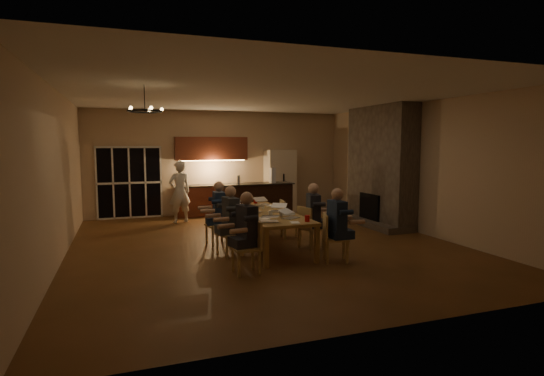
{
  "coord_description": "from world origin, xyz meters",
  "views": [
    {
      "loc": [
        -2.87,
        -8.61,
        2.18
      ],
      "look_at": [
        0.27,
        0.3,
        1.2
      ],
      "focal_mm": 28.0,
      "sensor_mm": 36.0,
      "label": 1
    }
  ],
  "objects_px": {
    "person_left_near": "(247,232)",
    "chair_left_near": "(246,248)",
    "redcup_near": "(307,218)",
    "chair_right_near": "(336,238)",
    "redcup_far": "(255,201)",
    "mug_mid": "(263,206)",
    "plate_left": "(263,219)",
    "mug_back": "(239,205)",
    "can_silver": "(281,214)",
    "bar_island": "(257,202)",
    "person_left_mid": "(231,221)",
    "chair_right_mid": "(311,227)",
    "laptop_b": "(291,213)",
    "laptop_f": "(262,200)",
    "bar_bottle": "(239,180)",
    "plate_near": "(289,214)",
    "person_right_mid": "(313,216)",
    "laptop_a": "(269,216)",
    "redcup_mid": "(243,208)",
    "can_cola": "(241,201)",
    "laptop_c": "(253,207)",
    "chair_left_far": "(217,224)",
    "standing_person": "(180,192)",
    "chair_left_mid": "(230,233)",
    "chandelier": "(145,111)",
    "person_left_far": "(219,213)",
    "bar_blender": "(273,175)",
    "dining_table": "(265,229)",
    "refrigerator": "(280,181)",
    "person_right_near": "(337,225)",
    "chair_right_far": "(291,219)",
    "mug_front": "(271,213)",
    "plate_far": "(271,206)",
    "laptop_d": "(278,207)",
    "laptop_e": "(244,200)"
  },
  "relations": [
    {
      "from": "person_left_near",
      "to": "chair_left_near",
      "type": "bearing_deg",
      "value": -37.87
    },
    {
      "from": "redcup_near",
      "to": "chair_right_near",
      "type": "bearing_deg",
      "value": -22.65
    },
    {
      "from": "redcup_far",
      "to": "mug_mid",
      "type": "bearing_deg",
      "value": -95.91
    },
    {
      "from": "plate_left",
      "to": "mug_back",
      "type": "bearing_deg",
      "value": 91.29
    },
    {
      "from": "redcup_far",
      "to": "can_silver",
      "type": "distance_m",
      "value": 2.02
    },
    {
      "from": "bar_island",
      "to": "person_left_mid",
      "type": "bearing_deg",
      "value": -116.21
    },
    {
      "from": "chair_right_mid",
      "to": "laptop_b",
      "type": "xyz_separation_m",
      "value": [
        -0.65,
        -0.45,
        0.42
      ]
    },
    {
      "from": "laptop_f",
      "to": "bar_bottle",
      "type": "distance_m",
      "value": 1.89
    },
    {
      "from": "plate_near",
      "to": "can_silver",
      "type": "bearing_deg",
      "value": -140.93
    },
    {
      "from": "person_right_mid",
      "to": "person_left_near",
      "type": "bearing_deg",
      "value": 133.61
    },
    {
      "from": "laptop_a",
      "to": "mug_back",
      "type": "bearing_deg",
      "value": -77.75
    },
    {
      "from": "mug_mid",
      "to": "redcup_mid",
      "type": "distance_m",
      "value": 0.51
    },
    {
      "from": "can_cola",
      "to": "laptop_c",
      "type": "bearing_deg",
      "value": -94.21
    },
    {
      "from": "redcup_mid",
      "to": "person_left_near",
      "type": "bearing_deg",
      "value": -103.5
    },
    {
      "from": "chair_left_far",
      "to": "standing_person",
      "type": "xyz_separation_m",
      "value": [
        -0.43,
        2.92,
        0.42
      ]
    },
    {
      "from": "chair_right_near",
      "to": "person_left_mid",
      "type": "xyz_separation_m",
      "value": [
        -1.74,
        1.07,
        0.24
      ]
    },
    {
      "from": "chair_left_mid",
      "to": "chandelier",
      "type": "height_order",
      "value": "chandelier"
    },
    {
      "from": "chair_right_near",
      "to": "can_cola",
      "type": "height_order",
      "value": "chair_right_near"
    },
    {
      "from": "mug_back",
      "to": "person_left_far",
      "type": "bearing_deg",
      "value": -155.29
    },
    {
      "from": "laptop_c",
      "to": "bar_blender",
      "type": "relative_size",
      "value": 0.74
    },
    {
      "from": "chair_right_mid",
      "to": "can_cola",
      "type": "distance_m",
      "value": 2.1
    },
    {
      "from": "chair_left_mid",
      "to": "can_cola",
      "type": "bearing_deg",
      "value": 140.27
    },
    {
      "from": "laptop_f",
      "to": "dining_table",
      "type": "bearing_deg",
      "value": -114.0
    },
    {
      "from": "person_left_mid",
      "to": "person_left_far",
      "type": "height_order",
      "value": "same"
    },
    {
      "from": "refrigerator",
      "to": "person_right_mid",
      "type": "distance_m",
      "value": 4.95
    },
    {
      "from": "dining_table",
      "to": "person_right_near",
      "type": "distance_m",
      "value": 1.82
    },
    {
      "from": "person_right_mid",
      "to": "standing_person",
      "type": "bearing_deg",
      "value": 41.49
    },
    {
      "from": "person_right_mid",
      "to": "plate_near",
      "type": "bearing_deg",
      "value": 100.34
    },
    {
      "from": "redcup_mid",
      "to": "bar_bottle",
      "type": "bearing_deg",
      "value": 77.0
    },
    {
      "from": "person_right_near",
      "to": "bar_bottle",
      "type": "distance_m",
      "value": 4.55
    },
    {
      "from": "mug_mid",
      "to": "chair_right_far",
      "type": "bearing_deg",
      "value": 8.33
    },
    {
      "from": "bar_island",
      "to": "person_right_near",
      "type": "bearing_deg",
      "value": -89.66
    },
    {
      "from": "dining_table",
      "to": "mug_front",
      "type": "distance_m",
      "value": 0.63
    },
    {
      "from": "bar_island",
      "to": "chair_left_mid",
      "type": "bearing_deg",
      "value": -116.53
    },
    {
      "from": "person_left_mid",
      "to": "redcup_far",
      "type": "bearing_deg",
      "value": 142.67
    },
    {
      "from": "refrigerator",
      "to": "redcup_far",
      "type": "relative_size",
      "value": 16.67
    },
    {
      "from": "person_left_near",
      "to": "plate_far",
      "type": "distance_m",
      "value": 2.65
    },
    {
      "from": "bar_island",
      "to": "chair_right_near",
      "type": "height_order",
      "value": "bar_island"
    },
    {
      "from": "chair_right_far",
      "to": "redcup_far",
      "type": "relative_size",
      "value": 7.42
    },
    {
      "from": "chair_left_far",
      "to": "laptop_d",
      "type": "xyz_separation_m",
      "value": [
        1.19,
        -0.61,
        0.42
      ]
    },
    {
      "from": "mug_front",
      "to": "mug_mid",
      "type": "xyz_separation_m",
      "value": [
        0.15,
        0.96,
        0.0
      ]
    },
    {
      "from": "chair_right_mid",
      "to": "redcup_near",
      "type": "xyz_separation_m",
      "value": [
        -0.5,
        -0.88,
        0.37
      ]
    },
    {
      "from": "plate_left",
      "to": "chair_left_far",
      "type": "bearing_deg",
      "value": 113.9
    },
    {
      "from": "laptop_c",
      "to": "bar_island",
      "type": "bearing_deg",
      "value": -135.37
    },
    {
      "from": "chair_right_near",
      "to": "redcup_mid",
      "type": "xyz_separation_m",
      "value": [
        -1.26,
        1.92,
        0.37
      ]
    },
    {
      "from": "person_left_mid",
      "to": "bar_island",
      "type": "bearing_deg",
      "value": 148.18
    },
    {
      "from": "chair_left_near",
      "to": "bar_island",
      "type": "bearing_deg",
      "value": 158.22
    },
    {
      "from": "chandelier",
      "to": "laptop_a",
      "type": "bearing_deg",
      "value": -10.99
    },
    {
      "from": "laptop_e",
      "to": "redcup_near",
      "type": "bearing_deg",
      "value": 100.88
    },
    {
      "from": "person_left_near",
      "to": "redcup_mid",
      "type": "bearing_deg",
      "value": 154.7
    }
  ]
}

